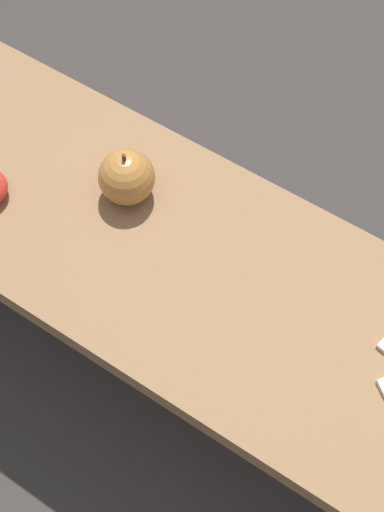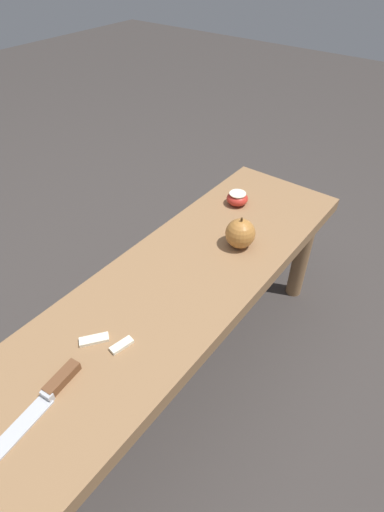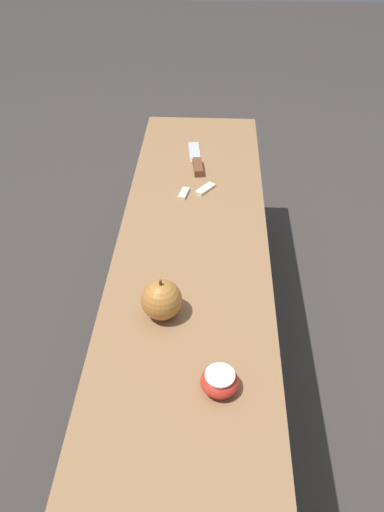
{
  "view_description": "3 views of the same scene",
  "coord_description": "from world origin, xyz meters",
  "px_view_note": "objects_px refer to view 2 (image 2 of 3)",
  "views": [
    {
      "loc": [
        -0.14,
        0.39,
        1.29
      ],
      "look_at": [
        0.12,
        0.0,
        0.44
      ],
      "focal_mm": 50.0,
      "sensor_mm": 36.0,
      "label": 1
    },
    {
      "loc": [
        -0.5,
        -0.46,
        1.11
      ],
      "look_at": [
        0.12,
        0.0,
        0.44
      ],
      "focal_mm": 28.0,
      "sensor_mm": 36.0,
      "label": 2
    },
    {
      "loc": [
        0.95,
        0.05,
        1.15
      ],
      "look_at": [
        0.12,
        0.0,
        0.44
      ],
      "focal_mm": 35.0,
      "sensor_mm": 36.0,
      "label": 3
    }
  ],
  "objects_px": {
    "wooden_bench": "(166,308)",
    "apple_whole": "(240,233)",
    "knife": "(51,392)",
    "apple_cut": "(237,198)"
  },
  "relations": [
    {
      "from": "apple_whole",
      "to": "apple_cut",
      "type": "distance_m",
      "value": 0.21
    },
    {
      "from": "wooden_bench",
      "to": "knife",
      "type": "xyz_separation_m",
      "value": [
        -0.34,
        -0.01,
        0.07
      ]
    },
    {
      "from": "wooden_bench",
      "to": "knife",
      "type": "height_order",
      "value": "knife"
    },
    {
      "from": "knife",
      "to": "wooden_bench",
      "type": "bearing_deg",
      "value": 174.33
    },
    {
      "from": "wooden_bench",
      "to": "apple_whole",
      "type": "bearing_deg",
      "value": -10.65
    },
    {
      "from": "wooden_bench",
      "to": "apple_whole",
      "type": "xyz_separation_m",
      "value": [
        0.26,
        -0.05,
        0.1
      ]
    },
    {
      "from": "wooden_bench",
      "to": "apple_whole",
      "type": "height_order",
      "value": "apple_whole"
    },
    {
      "from": "wooden_bench",
      "to": "apple_cut",
      "type": "bearing_deg",
      "value": 8.86
    },
    {
      "from": "knife",
      "to": "apple_cut",
      "type": "distance_m",
      "value": 0.77
    },
    {
      "from": "wooden_bench",
      "to": "apple_whole",
      "type": "distance_m",
      "value": 0.28
    }
  ]
}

